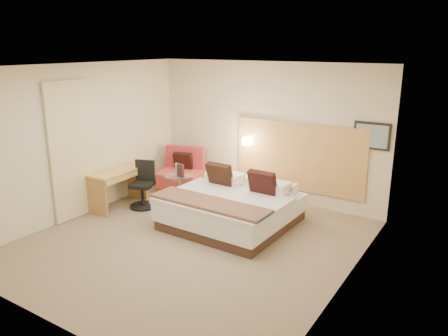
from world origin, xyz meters
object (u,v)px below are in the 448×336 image
Objects in this scene: bed at (232,207)px; lounge_chair at (181,173)px; desk_chair at (143,189)px; side_table at (179,189)px; desk at (118,177)px.

bed is 2.00× the size of lounge_chair.
lounge_chair is at bearing 151.84° from bed.
bed is 1.88m from desk_chair.
side_table is at bearing -54.80° from lounge_chair.
desk is at bearing -169.53° from bed.
bed is 2.33× the size of desk_chair.
desk is at bearing -105.35° from lounge_chair.
side_table is 0.68m from desk_chair.
desk_chair is at bearing -144.64° from side_table.
desk_chair reaches higher than desk.
bed reaches higher than lounge_chair.
bed is at bearing -28.16° from lounge_chair.
side_table is at bearing 32.98° from desk.
lounge_chair is at bearing 90.82° from desk_chair.
side_table is at bearing 171.25° from bed.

